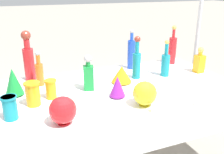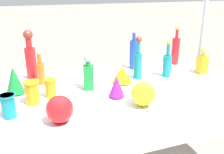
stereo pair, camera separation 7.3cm
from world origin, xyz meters
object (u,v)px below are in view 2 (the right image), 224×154
tall_bottle_1 (138,62)px  square_decanter_0 (88,74)px  tall_bottle_2 (30,57)px  slender_vase_1 (50,87)px  fluted_vase_0 (117,86)px  tall_bottle_5 (176,49)px  tall_bottle_4 (133,53)px  round_bowl_0 (60,109)px  tall_bottle_0 (41,71)px  slender_vase_3 (32,92)px  canopy_pole (203,30)px  square_decanter_1 (202,63)px  round_bowl_1 (143,94)px  cardboard_box_behind_left (124,93)px  slender_vase_0 (8,105)px  fluted_vase_1 (14,80)px  tall_bottle_3 (167,64)px  fluted_vase_2 (122,74)px

tall_bottle_1 → square_decanter_0: tall_bottle_1 is taller
tall_bottle_1 → tall_bottle_2: bearing=160.4°
slender_vase_1 → fluted_vase_0: bearing=-19.3°
tall_bottle_5 → slender_vase_1: size_ratio=2.79×
tall_bottle_2 → slender_vase_1: (0.10, -0.46, -0.12)m
tall_bottle_4 → round_bowl_0: tall_bottle_4 is taller
tall_bottle_0 → slender_vase_1: (0.04, -0.30, -0.04)m
slender_vase_3 → canopy_pole: bearing=19.3°
square_decanter_1 → round_bowl_1: bearing=-152.8°
slender_vase_3 → canopy_pole: (1.97, 0.69, 0.20)m
tall_bottle_2 → cardboard_box_behind_left: tall_bottle_2 is taller
canopy_pole → round_bowl_0: bearing=-151.0°
tall_bottle_0 → tall_bottle_1: tall_bottle_1 is taller
slender_vase_0 → slender_vase_3: bearing=43.9°
square_decanter_1 → slender_vase_3: 1.54m
tall_bottle_0 → tall_bottle_4: bearing=7.4°
tall_bottle_2 → tall_bottle_5: size_ratio=1.08×
round_bowl_0 → cardboard_box_behind_left: round_bowl_0 is taller
slender_vase_0 → round_bowl_1: round_bowl_1 is taller
tall_bottle_2 → fluted_vase_1: 0.34m
slender_vase_0 → fluted_vase_0: bearing=3.9°
round_bowl_1 → cardboard_box_behind_left: round_bowl_1 is taller
tall_bottle_4 → square_decanter_1: bearing=-32.7°
tall_bottle_3 → tall_bottle_5: tall_bottle_5 is taller
square_decanter_0 → fluted_vase_0: (0.16, -0.22, -0.04)m
round_bowl_1 → cardboard_box_behind_left: 1.64m
tall_bottle_0 → fluted_vase_0: bearing=-42.5°
tall_bottle_0 → tall_bottle_2: tall_bottle_2 is taller
tall_bottle_3 → slender_vase_0: 1.37m
tall_bottle_4 → cardboard_box_behind_left: size_ratio=0.64×
slender_vase_0 → canopy_pole: (2.13, 0.84, 0.21)m
tall_bottle_5 → round_bowl_0: 1.55m
tall_bottle_2 → tall_bottle_5: 1.44m
tall_bottle_3 → fluted_vase_0: 0.65m
slender_vase_0 → fluted_vase_1: (0.04, 0.37, 0.03)m
tall_bottle_5 → square_decanter_0: size_ratio=1.40×
tall_bottle_3 → tall_bottle_1: bearing=170.7°
fluted_vase_2 → cardboard_box_behind_left: (0.43, 0.97, -0.64)m
tall_bottle_2 → round_bowl_0: bearing=-82.5°
slender_vase_1 → fluted_vase_2: 0.61m
square_decanter_0 → slender_vase_3: size_ratio=1.71×
canopy_pole → tall_bottle_1: bearing=-155.6°
slender_vase_1 → fluted_vase_2: (0.61, 0.09, -0.00)m
slender_vase_1 → fluted_vase_2: fluted_vase_2 is taller
tall_bottle_5 → fluted_vase_0: bearing=-147.0°
fluted_vase_0 → round_bowl_1: round_bowl_1 is taller
round_bowl_1 → tall_bottle_5: bearing=45.4°
tall_bottle_2 → tall_bottle_4: bearing=-2.8°
tall_bottle_4 → slender_vase_0: 1.31m
slender_vase_1 → cardboard_box_behind_left: (1.04, 1.06, -0.64)m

